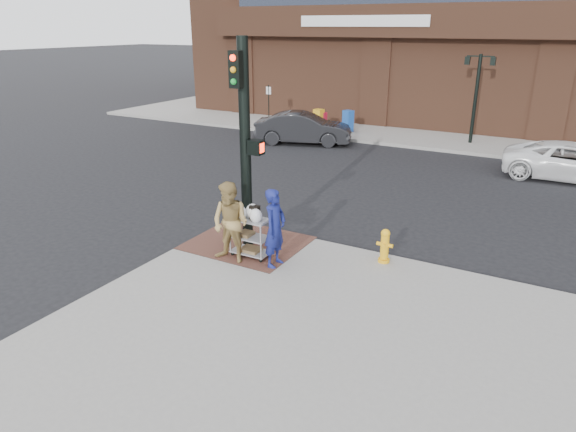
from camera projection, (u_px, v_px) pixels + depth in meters
The scene contains 14 objects.
ground at pixel (247, 267), 12.11m from camera, with size 220.00×220.00×0.00m, color black.
brick_curb_ramp at pixel (247, 243), 13.06m from camera, with size 2.80×2.40×0.01m, color #4F2F25.
lamp_post at pixel (477, 89), 23.35m from camera, with size 1.32×0.22×4.00m.
parking_sign at pixel (269, 106), 27.82m from camera, with size 0.05×0.05×2.20m, color black.
traffic_signal_pole at pixel (245, 141), 11.97m from camera, with size 0.61×0.51×5.00m.
woman_blue at pixel (275, 228), 11.56m from camera, with size 0.67×0.44×1.84m, color navy.
pedestrian_tan at pixel (230, 223), 11.76m from camera, with size 0.93×0.72×1.91m, color #A7894E.
sedan_dark at pixel (303, 128), 24.42m from camera, with size 1.58×4.53×1.49m, color black.
minivan_white at pixel (574, 162), 18.66m from camera, with size 2.24×4.86×1.35m, color white.
utility_cart at pixel (250, 233), 12.15m from camera, with size 0.93×0.53×1.29m.
fire_hydrant at pixel (385, 245), 11.89m from camera, with size 0.39×0.27×0.82m.
newsbox_red at pixel (322, 121), 27.19m from camera, with size 0.37×0.34×0.89m, color red.
newsbox_yellow at pixel (319, 119), 27.00m from camera, with size 0.45×0.41×1.07m, color #F4AC1B.
newsbox_blue at pixel (348, 121), 26.52m from camera, with size 0.46×0.41×1.09m, color #1A4EAE.
Camera 1 is at (6.17, -9.06, 5.37)m, focal length 32.00 mm.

